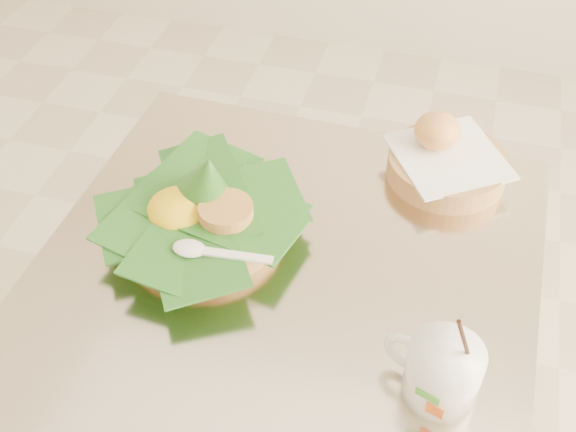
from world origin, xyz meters
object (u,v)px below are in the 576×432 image
(cafe_table, at_px, (285,358))
(coffee_mug, at_px, (442,370))
(bread_basket, at_px, (445,160))
(rice_basket, at_px, (202,209))

(cafe_table, height_order, coffee_mug, coffee_mug)
(cafe_table, relative_size, coffee_mug, 4.83)
(coffee_mug, bearing_deg, bread_basket, 95.68)
(bread_basket, bearing_deg, cafe_table, -125.75)
(cafe_table, height_order, bread_basket, bread_basket)
(cafe_table, height_order, rice_basket, rice_basket)
(bread_basket, relative_size, coffee_mug, 1.44)
(cafe_table, relative_size, bread_basket, 3.36)
(rice_basket, xyz_separation_m, bread_basket, (0.33, 0.22, -0.01))
(rice_basket, bearing_deg, bread_basket, 34.02)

